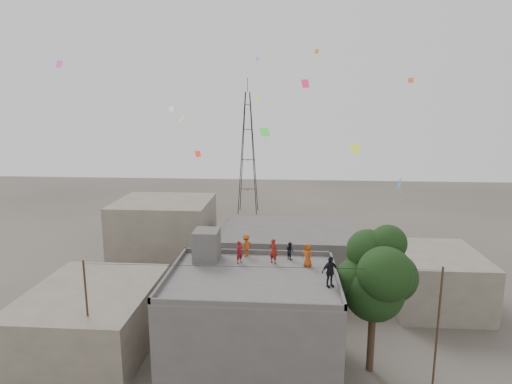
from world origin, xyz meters
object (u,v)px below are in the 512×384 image
(tree, at_px, (377,276))
(transmission_tower, at_px, (248,153))
(person_dark_adult, at_px, (330,272))
(stair_head_box, at_px, (207,245))
(person_red_adult, at_px, (273,251))

(tree, bearing_deg, transmission_tower, 106.09)
(transmission_tower, bearing_deg, person_dark_adult, -78.46)
(stair_head_box, relative_size, tree, 0.22)
(stair_head_box, bearing_deg, tree, -10.74)
(transmission_tower, relative_size, person_red_adult, 12.42)
(stair_head_box, xyz_separation_m, transmission_tower, (-0.80, 37.40, 1.97))
(person_red_adult, bearing_deg, stair_head_box, 28.16)
(tree, distance_m, transmission_tower, 41.12)
(stair_head_box, height_order, person_dark_adult, stair_head_box)
(person_dark_adult, bearing_deg, transmission_tower, 73.71)
(tree, relative_size, person_dark_adult, 5.14)
(transmission_tower, height_order, person_dark_adult, transmission_tower)
(transmission_tower, bearing_deg, person_red_adult, -82.21)
(person_dark_adult, bearing_deg, stair_head_box, 126.03)
(transmission_tower, distance_m, person_dark_adult, 42.03)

